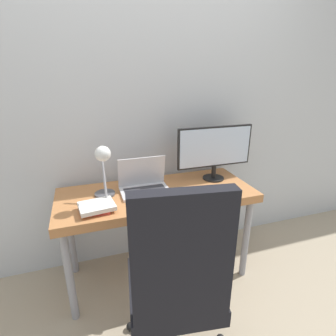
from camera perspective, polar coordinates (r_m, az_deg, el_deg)
ground_plane at (r=2.09m, az=0.34°, el=-26.67°), size 12.00×12.00×0.00m
wall_back at (r=2.06m, az=-5.43°, el=13.74°), size 8.00×0.05×2.60m
desk at (r=1.92m, az=-2.38°, el=-7.10°), size 1.39×0.57×0.72m
laptop at (r=1.88m, az=-5.23°, el=-3.56°), size 0.34×0.23×0.24m
monitor at (r=2.06m, az=10.18°, el=4.06°), size 0.61×0.17×0.42m
desk_lamp at (r=1.69m, az=-13.88°, el=0.34°), size 0.14×0.27×0.39m
office_chair at (r=1.35m, az=1.91°, el=-23.22°), size 0.60×0.60×1.11m
book_stack at (r=1.69m, az=-15.24°, el=-8.15°), size 0.23×0.21×0.05m
tv_remote at (r=1.74m, az=1.29°, el=-6.94°), size 0.11×0.16×0.02m
media_remote at (r=1.72m, az=1.97°, el=-7.34°), size 0.09×0.18×0.02m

